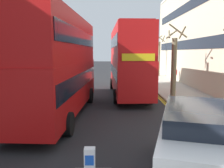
{
  "coord_description": "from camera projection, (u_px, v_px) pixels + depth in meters",
  "views": [
    {
      "loc": [
        0.56,
        -2.23,
        3.6
      ],
      "look_at": [
        0.5,
        11.0,
        1.8
      ],
      "focal_mm": 37.7,
      "sensor_mm": 36.0,
      "label": 1
    }
  ],
  "objects": [
    {
      "name": "sidewalk_right",
      "position": [
        188.0,
        97.0,
        18.51
      ],
      "size": [
        4.0,
        80.0,
        0.14
      ],
      "primitive_type": "cube",
      "color": "#ADA89E",
      "rests_on": "ground"
    },
    {
      "name": "sidewalk_left",
      "position": [
        24.0,
        97.0,
        18.57
      ],
      "size": [
        4.0,
        80.0,
        0.14
      ],
      "primitive_type": "cube",
      "color": "#ADA89E",
      "rests_on": "ground"
    },
    {
      "name": "kerb_line_outer",
      "position": [
        167.0,
        104.0,
        16.55
      ],
      "size": [
        0.1,
        56.0,
        0.01
      ],
      "primitive_type": "cube",
      "color": "yellow",
      "rests_on": "ground"
    },
    {
      "name": "kerb_line_inner",
      "position": [
        165.0,
        104.0,
        16.55
      ],
      "size": [
        0.1,
        56.0,
        0.01
      ],
      "primitive_type": "cube",
      "color": "yellow",
      "rests_on": "ground"
    },
    {
      "name": "double_decker_bus_away",
      "position": [
        61.0,
        62.0,
        13.19
      ],
      "size": [
        3.17,
        10.91,
        5.64
      ],
      "color": "#B20F0F",
      "rests_on": "ground"
    },
    {
      "name": "double_decker_bus_oncoming",
      "position": [
        130.0,
        59.0,
        19.47
      ],
      "size": [
        3.12,
        10.89,
        5.64
      ],
      "color": "red",
      "rests_on": "ground"
    },
    {
      "name": "taxi_minivan",
      "position": [
        198.0,
        148.0,
        6.25
      ],
      "size": [
        3.11,
        5.14,
        2.12
      ],
      "color": "white",
      "rests_on": "ground"
    },
    {
      "name": "pedestrian_far",
      "position": [
        177.0,
        75.0,
        27.41
      ],
      "size": [
        0.34,
        0.22,
        1.62
      ],
      "color": "#2D2D38",
      "rests_on": "sidewalk_right"
    },
    {
      "name": "street_tree_near",
      "position": [
        160.0,
        56.0,
        33.79
      ],
      "size": [
        1.55,
        1.56,
        5.89
      ],
      "color": "#6B6047",
      "rests_on": "sidewalk_right"
    },
    {
      "name": "street_tree_mid",
      "position": [
        175.0,
        64.0,
        18.42
      ],
      "size": [
        1.45,
        1.47,
        5.56
      ],
      "color": "#6B6047",
      "rests_on": "sidewalk_right"
    }
  ]
}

